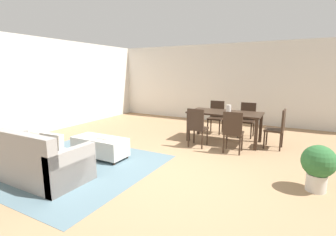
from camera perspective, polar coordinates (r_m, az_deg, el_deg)
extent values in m
plane|color=#9E7A56|center=(4.41, -1.19, -12.55)|extent=(10.80, 10.80, 0.00)
cube|color=silver|center=(8.77, 15.15, 7.80)|extent=(9.00, 0.12, 2.70)
cube|color=silver|center=(7.65, -30.18, 6.35)|extent=(0.12, 11.00, 2.70)
cube|color=slate|center=(5.03, -21.55, -10.29)|extent=(3.00, 2.80, 0.01)
cube|color=gray|center=(4.74, -28.53, -9.51)|extent=(1.91, 0.85, 0.42)
cube|color=gray|center=(4.45, -32.75, -5.39)|extent=(1.91, 0.16, 0.44)
cube|color=gray|center=(5.44, -33.81, -6.40)|extent=(0.14, 0.85, 0.62)
cube|color=gray|center=(4.02, -21.55, -10.92)|extent=(0.14, 0.85, 0.62)
cube|color=beige|center=(5.04, -33.36, -4.38)|extent=(0.33, 0.11, 0.33)
cube|color=beige|center=(4.73, -31.19, -5.02)|extent=(0.33, 0.09, 0.33)
cube|color=gray|center=(4.43, -28.61, -5.58)|extent=(0.36, 0.12, 0.36)
cube|color=silver|center=(4.14, -25.57, -6.06)|extent=(0.41, 0.16, 0.41)
cube|color=silver|center=(5.24, -15.64, -6.34)|extent=(1.17, 0.50, 0.36)
cylinder|color=#332319|center=(5.80, -18.00, -6.99)|extent=(0.05, 0.05, 0.06)
cylinder|color=#332319|center=(5.11, -9.56, -8.99)|extent=(0.05, 0.05, 0.06)
cylinder|color=#332319|center=(5.55, -21.00, -8.00)|extent=(0.05, 0.05, 0.06)
cylinder|color=#332319|center=(4.82, -12.51, -10.33)|extent=(0.05, 0.05, 0.06)
cylinder|color=olive|center=(5.69, -33.37, -6.17)|extent=(0.04, 0.04, 0.52)
cube|color=#332319|center=(6.24, 13.15, 1.21)|extent=(1.77, 0.87, 0.04)
cube|color=#332319|center=(6.91, 7.24, -0.89)|extent=(0.07, 0.07, 0.72)
cube|color=#332319|center=(6.52, 20.87, -2.22)|extent=(0.07, 0.07, 0.72)
cube|color=#332319|center=(6.23, 4.78, -2.12)|extent=(0.07, 0.07, 0.72)
cube|color=#332319|center=(5.80, 19.89, -3.71)|extent=(0.07, 0.07, 0.72)
cube|color=#332319|center=(5.79, 7.06, -2.46)|extent=(0.40, 0.40, 0.04)
cube|color=#332319|center=(5.57, 6.43, -0.28)|extent=(0.40, 0.04, 0.47)
cylinder|color=#332319|center=(6.06, 6.11, -4.03)|extent=(0.04, 0.04, 0.41)
cylinder|color=#332319|center=(5.94, 9.15, -4.41)|extent=(0.04, 0.04, 0.41)
cylinder|color=#332319|center=(5.76, 4.80, -4.80)|extent=(0.04, 0.04, 0.41)
cylinder|color=#332319|center=(5.63, 7.97, -5.22)|extent=(0.04, 0.04, 0.41)
cube|color=#332319|center=(5.52, 15.07, -3.41)|extent=(0.42, 0.42, 0.04)
cube|color=#332319|center=(5.29, 14.88, -1.17)|extent=(0.40, 0.06, 0.47)
cylinder|color=#332319|center=(5.76, 13.58, -5.05)|extent=(0.04, 0.04, 0.41)
cylinder|color=#332319|center=(5.71, 16.94, -5.36)|extent=(0.04, 0.04, 0.41)
cylinder|color=#332319|center=(5.44, 12.88, -5.95)|extent=(0.04, 0.04, 0.41)
cylinder|color=#332319|center=(5.39, 16.44, -6.30)|extent=(0.04, 0.04, 0.41)
cube|color=#332319|center=(7.11, 11.02, -0.11)|extent=(0.42, 0.42, 0.04)
cube|color=#332319|center=(7.24, 11.45, 2.12)|extent=(0.40, 0.06, 0.47)
cylinder|color=#332319|center=(6.95, 11.95, -2.28)|extent=(0.04, 0.04, 0.41)
cylinder|color=#332319|center=(7.04, 9.26, -2.03)|extent=(0.04, 0.04, 0.41)
cylinder|color=#332319|center=(7.28, 12.59, -1.73)|extent=(0.04, 0.04, 0.41)
cylinder|color=#332319|center=(7.36, 10.01, -1.50)|extent=(0.04, 0.04, 0.41)
cube|color=#332319|center=(6.90, 17.85, -0.75)|extent=(0.41, 0.41, 0.04)
cube|color=#332319|center=(7.03, 18.26, 1.54)|extent=(0.40, 0.05, 0.47)
cylinder|color=#332319|center=(6.76, 18.86, -3.01)|extent=(0.04, 0.04, 0.41)
cylinder|color=#332319|center=(6.82, 16.05, -2.72)|extent=(0.04, 0.04, 0.41)
cylinder|color=#332319|center=(7.08, 19.37, -2.42)|extent=(0.04, 0.04, 0.41)
cylinder|color=#332319|center=(7.14, 16.69, -2.15)|extent=(0.04, 0.04, 0.41)
cube|color=#332319|center=(6.10, 23.56, -2.61)|extent=(0.42, 0.42, 0.04)
cube|color=#332319|center=(6.03, 25.43, -0.42)|extent=(0.06, 0.40, 0.47)
cylinder|color=#332319|center=(6.01, 21.57, -4.86)|extent=(0.04, 0.04, 0.41)
cylinder|color=#332319|center=(6.34, 22.10, -4.12)|extent=(0.04, 0.04, 0.41)
cylinder|color=#332319|center=(5.97, 24.79, -5.21)|extent=(0.04, 0.04, 0.41)
cylinder|color=#332319|center=(6.30, 25.15, -4.44)|extent=(0.04, 0.04, 0.41)
cylinder|color=silver|center=(6.18, 13.99, 2.14)|extent=(0.12, 0.12, 0.19)
cube|color=silver|center=(5.11, -14.62, -4.45)|extent=(0.26, 0.20, 0.03)
cylinder|color=beige|center=(4.34, 31.36, -12.75)|extent=(0.28, 0.28, 0.26)
sphere|color=#2D6633|center=(4.23, 31.81, -8.58)|extent=(0.48, 0.48, 0.48)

